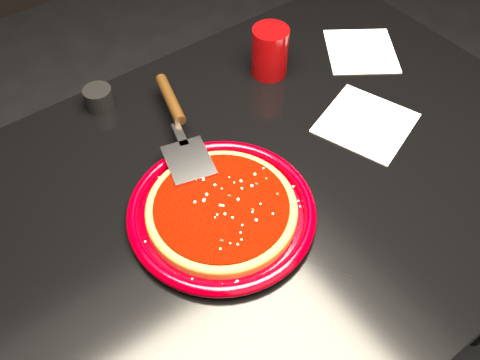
{
  "coord_description": "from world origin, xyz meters",
  "views": [
    {
      "loc": [
        -0.37,
        -0.45,
        1.46
      ],
      "look_at": [
        -0.02,
        0.01,
        0.77
      ],
      "focal_mm": 40.0,
      "sensor_mm": 36.0,
      "label": 1
    }
  ],
  "objects_px": {
    "table": "(251,290)",
    "cup": "(270,52)",
    "plate": "(222,212)",
    "ramekin": "(99,98)",
    "pizza_server": "(180,125)"
  },
  "relations": [
    {
      "from": "cup",
      "to": "ramekin",
      "type": "bearing_deg",
      "value": 160.58
    },
    {
      "from": "table",
      "to": "cup",
      "type": "relative_size",
      "value": 11.64
    },
    {
      "from": "cup",
      "to": "ramekin",
      "type": "xyz_separation_m",
      "value": [
        -0.33,
        0.12,
        -0.03
      ]
    },
    {
      "from": "pizza_server",
      "to": "plate",
      "type": "bearing_deg",
      "value": -86.99
    },
    {
      "from": "cup",
      "to": "table",
      "type": "bearing_deg",
      "value": -133.32
    },
    {
      "from": "ramekin",
      "to": "table",
      "type": "bearing_deg",
      "value": -70.8
    },
    {
      "from": "cup",
      "to": "pizza_server",
      "type": "bearing_deg",
      "value": -167.09
    },
    {
      "from": "plate",
      "to": "cup",
      "type": "bearing_deg",
      "value": 39.42
    },
    {
      "from": "plate",
      "to": "ramekin",
      "type": "height_order",
      "value": "ramekin"
    },
    {
      "from": "plate",
      "to": "ramekin",
      "type": "xyz_separation_m",
      "value": [
        -0.04,
        0.36,
        0.01
      ]
    },
    {
      "from": "table",
      "to": "cup",
      "type": "height_order",
      "value": "cup"
    },
    {
      "from": "plate",
      "to": "ramekin",
      "type": "distance_m",
      "value": 0.36
    },
    {
      "from": "table",
      "to": "pizza_server",
      "type": "xyz_separation_m",
      "value": [
        -0.04,
        0.17,
        0.41
      ]
    },
    {
      "from": "table",
      "to": "plate",
      "type": "distance_m",
      "value": 0.4
    },
    {
      "from": "ramekin",
      "to": "plate",
      "type": "bearing_deg",
      "value": -84.33
    }
  ]
}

